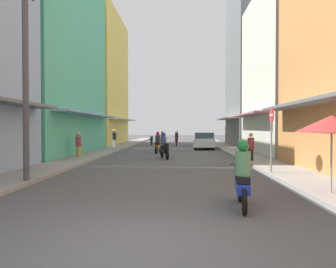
{
  "coord_description": "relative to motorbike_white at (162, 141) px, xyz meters",
  "views": [
    {
      "loc": [
        0.71,
        -4.89,
        1.85
      ],
      "look_at": [
        -0.28,
        21.95,
        1.33
      ],
      "focal_mm": 33.96,
      "sensor_mm": 36.0,
      "label": 1
    }
  ],
  "objects": [
    {
      "name": "pedestrian_midway",
      "position": [
        -4.5,
        1.74,
        0.28
      ],
      "size": [
        0.44,
        0.44,
        1.75
      ],
      "color": "beige",
      "rests_on": "ground"
    },
    {
      "name": "street_sign_no_entry",
      "position": [
        5.02,
        -14.58,
        1.01
      ],
      "size": [
        0.07,
        0.6,
        2.65
      ],
      "color": "gray",
      "rests_on": "ground"
    },
    {
      "name": "motorbike_green",
      "position": [
        -1.55,
        6.86,
        -0.2
      ],
      "size": [
        0.55,
        1.81,
        0.96
      ],
      "color": "black",
      "rests_on": "ground"
    },
    {
      "name": "parked_car",
      "position": [
        3.63,
        0.84,
        0.04
      ],
      "size": [
        2.1,
        4.23,
        1.45
      ],
      "color": "silver",
      "rests_on": "ground"
    },
    {
      "name": "ground_plane",
      "position": [
        0.76,
        -0.59,
        -0.7
      ],
      "size": [
        112.32,
        112.32,
        0.0
      ],
      "primitive_type": "plane",
      "color": "#4C4C4F"
    },
    {
      "name": "motorbike_orange",
      "position": [
        -0.09,
        -3.92,
        0.0
      ],
      "size": [
        0.6,
        1.79,
        1.58
      ],
      "color": "black",
      "rests_on": "ground"
    },
    {
      "name": "building_left_far",
      "position": [
        -8.28,
        8.4,
        6.51
      ],
      "size": [
        7.05,
        12.11,
        14.44
      ],
      "color": "#EFD159",
      "rests_on": "ground"
    },
    {
      "name": "building_left_mid",
      "position": [
        -8.28,
        -4.87,
        6.01
      ],
      "size": [
        7.05,
        12.94,
        13.44
      ],
      "color": "#4CB28C",
      "rests_on": "ground"
    },
    {
      "name": "pedestrian_foreground",
      "position": [
        -4.64,
        -8.08,
        0.23
      ],
      "size": [
        0.44,
        0.44,
        1.65
      ],
      "color": "#BF8C3F",
      "rests_on": "ground"
    },
    {
      "name": "motorbike_black",
      "position": [
        0.54,
        -7.97,
        0.0
      ],
      "size": [
        0.71,
        1.76,
        1.58
      ],
      "color": "black",
      "rests_on": "ground"
    },
    {
      "name": "sidewalk_right",
      "position": [
        5.83,
        -0.59,
        -0.64
      ],
      "size": [
        1.93,
        59.06,
        0.12
      ],
      "primitive_type": "cube",
      "color": "#9E9991",
      "rests_on": "ground"
    },
    {
      "name": "motorbike_white",
      "position": [
        0.0,
        0.0,
        0.0
      ],
      "size": [
        0.55,
        1.81,
        1.58
      ],
      "color": "black",
      "rests_on": "ground"
    },
    {
      "name": "sidewalk_left",
      "position": [
        -4.32,
        -0.59,
        -0.64
      ],
      "size": [
        1.93,
        59.06,
        0.12
      ],
      "primitive_type": "cube",
      "color": "gray",
      "rests_on": "ground"
    },
    {
      "name": "motorbike_blue",
      "position": [
        2.91,
        -19.62,
        0.0
      ],
      "size": [
        0.55,
        1.81,
        1.58
      ],
      "color": "black",
      "rests_on": "ground"
    },
    {
      "name": "utility_pole",
      "position": [
        -3.6,
        -16.71,
        2.81
      ],
      "size": [
        0.2,
        1.2,
        6.87
      ],
      "color": "#4C4C4F",
      "rests_on": "ground"
    },
    {
      "name": "pedestrian_crossing",
      "position": [
        5.23,
        -10.09,
        0.09
      ],
      "size": [
        0.34,
        0.34,
        1.59
      ],
      "color": "#262628",
      "rests_on": "ground"
    },
    {
      "name": "building_right_mid",
      "position": [
        9.79,
        -4.23,
        4.99
      ],
      "size": [
        7.05,
        9.64,
        11.39
      ],
      "color": "silver",
      "rests_on": "ground"
    },
    {
      "name": "building_right_far",
      "position": [
        9.8,
        5.81,
        8.16
      ],
      "size": [
        7.05,
        9.43,
        17.74
      ],
      "color": "slate",
      "rests_on": "ground"
    },
    {
      "name": "vendor_umbrella",
      "position": [
        5.5,
        -18.43,
        1.26
      ],
      "size": [
        1.87,
        1.87,
        2.19
      ],
      "color": "#99999E",
      "rests_on": "ground"
    },
    {
      "name": "motorbike_maroon",
      "position": [
        1.14,
        6.02,
        0.0
      ],
      "size": [
        0.55,
        1.81,
        1.58
      ],
      "color": "black",
      "rests_on": "ground"
    }
  ]
}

